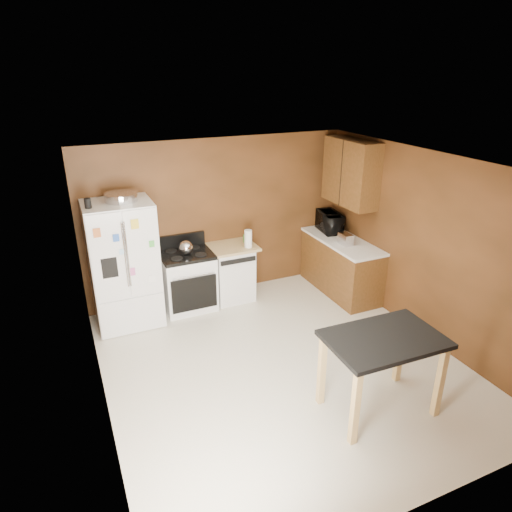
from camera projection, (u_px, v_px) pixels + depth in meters
floor at (282, 365)px, 5.72m from camera, size 4.50×4.50×0.00m
ceiling at (287, 166)px, 4.75m from camera, size 4.50×4.50×0.00m
wall_back at (219, 219)px, 7.13m from camera, size 4.20×0.00×4.20m
wall_front at (425, 393)px, 3.34m from camera, size 4.20×0.00×4.20m
wall_left at (93, 312)px, 4.45m from camera, size 0.00×4.50×4.50m
wall_right at (426, 247)px, 6.02m from camera, size 0.00×4.50×4.50m
roasting_pan at (121, 197)px, 6.06m from camera, size 0.44×0.44×0.11m
pen_cup at (88, 203)px, 5.75m from camera, size 0.08×0.08×0.13m
kettle at (186, 248)px, 6.67m from camera, size 0.21×0.21×0.21m
paper_towel at (248, 239)px, 6.95m from camera, size 0.12×0.12×0.27m
green_canister at (247, 238)px, 7.19m from camera, size 0.14×0.14×0.12m
toaster at (346, 239)px, 7.05m from camera, size 0.15×0.24×0.17m
microwave at (330, 223)px, 7.60m from camera, size 0.44×0.58×0.30m
refrigerator at (124, 265)px, 6.36m from camera, size 0.90×0.80×1.80m
gas_range at (188, 280)px, 6.92m from camera, size 0.76×0.68×1.10m
dishwasher at (231, 272)px, 7.22m from camera, size 0.78×0.63×0.89m
right_cabinets at (344, 238)px, 7.31m from camera, size 0.63×1.58×2.45m
island at (383, 349)px, 4.71m from camera, size 1.21×0.83×0.91m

